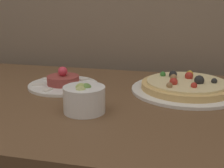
{
  "coord_description": "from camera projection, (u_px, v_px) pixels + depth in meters",
  "views": [
    {
      "loc": [
        0.32,
        -0.51,
        1.09
      ],
      "look_at": [
        0.08,
        0.44,
        0.81
      ],
      "focal_mm": 50.0,
      "sensor_mm": 36.0,
      "label": 1
    }
  ],
  "objects": [
    {
      "name": "dining_table",
      "position": [
        85.0,
        124.0,
        1.04
      ],
      "size": [
        1.46,
        0.81,
        0.77
      ],
      "color": "brown",
      "rests_on": "ground_plane"
    },
    {
      "name": "pizza_plate",
      "position": [
        186.0,
        87.0,
        1.07
      ],
      "size": [
        0.37,
        0.37,
        0.06
      ],
      "color": "white",
      "rests_on": "dining_table"
    },
    {
      "name": "tartare_plate",
      "position": [
        63.0,
        83.0,
        1.13
      ],
      "size": [
        0.25,
        0.25,
        0.07
      ],
      "color": "white",
      "rests_on": "dining_table"
    },
    {
      "name": "small_bowl",
      "position": [
        84.0,
        99.0,
        0.88
      ],
      "size": [
        0.12,
        0.12,
        0.09
      ],
      "color": "white",
      "rests_on": "dining_table"
    }
  ]
}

